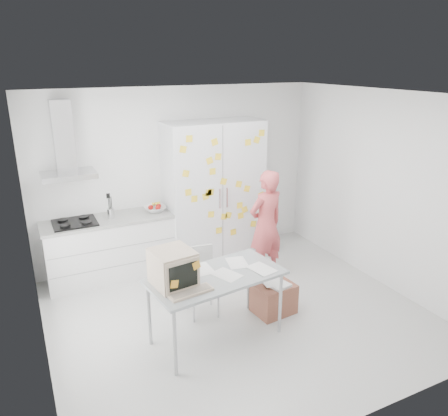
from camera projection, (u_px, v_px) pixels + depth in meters
name	position (u px, v px, depth m)	size (l,w,h in m)	color
floor	(237.00, 314.00, 5.55)	(4.50, 4.00, 0.02)	silver
walls	(213.00, 197.00, 5.73)	(4.52, 4.01, 2.70)	white
ceiling	(240.00, 95.00, 4.68)	(4.50, 4.00, 0.02)	white
counter_run	(111.00, 247.00, 6.35)	(1.84, 0.63, 1.28)	white
range_hood	(65.00, 147.00, 5.80)	(0.70, 0.48, 1.01)	silver
tall_cabinet	(214.00, 192.00, 6.81)	(1.50, 0.68, 2.20)	silver
person	(266.00, 225.00, 6.28)	(0.59, 0.39, 1.61)	#D45255
desk	(190.00, 273.00, 4.65)	(1.58, 0.93, 1.19)	#91979A
chair	(201.00, 276.00, 5.47)	(0.44, 0.44, 0.86)	#B8B8B6
cardboard_box	(274.00, 298.00, 5.52)	(0.53, 0.44, 0.43)	brown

